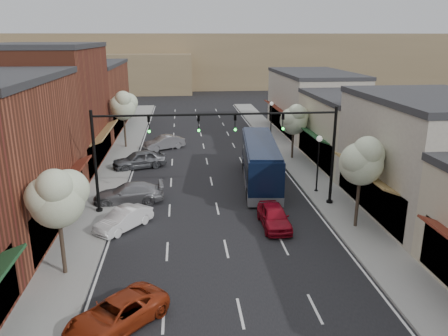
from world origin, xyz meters
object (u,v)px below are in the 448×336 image
object	(u,v)px
tree_left_near	(57,196)
red_hatchback	(274,216)
signal_mast_right	(300,142)
signal_mast_left	(131,146)
parked_car_e	(164,143)
tree_right_near	(363,159)
lamp_post_far	(271,114)
parked_car_d	(139,160)
coach_bus	(260,161)
parked_car_c	(129,193)
parked_car_a	(117,314)
tree_right_far	(294,119)
tree_left_far	(124,105)
parked_car_b	(124,219)
lamp_post_near	(318,155)

from	to	relation	value
tree_left_near	red_hatchback	bearing A→B (deg)	22.31
signal_mast_right	signal_mast_left	distance (m)	11.24
parked_car_e	red_hatchback	bearing A→B (deg)	-8.02
tree_left_near	tree_right_near	bearing A→B (deg)	13.55
lamp_post_far	parked_car_d	size ratio (longest dim) A/B	0.94
coach_bus	red_hatchback	size ratio (longest dim) A/B	2.83
signal_mast_right	tree_left_near	size ratio (longest dim) A/B	1.44
parked_car_d	tree_right_near	bearing A→B (deg)	25.37
parked_car_d	parked_car_c	bearing A→B (deg)	-19.89
tree_right_near	parked_car_a	size ratio (longest dim) A/B	1.33
signal_mast_right	signal_mast_left	size ratio (longest dim) A/B	1.00
tree_right_far	parked_car_c	xyz separation A→B (m)	(-14.55, -10.18, -3.28)
lamp_post_far	tree_left_far	bearing A→B (deg)	-172.70
tree_left_far	red_hatchback	world-z (taller)	tree_left_far
tree_right_far	coach_bus	xyz separation A→B (m)	(-4.46, -6.80, -2.16)
tree_right_far	red_hatchback	xyz separation A→B (m)	(-5.07, -15.27, -3.29)
parked_car_b	red_hatchback	bearing A→B (deg)	35.15
tree_left_near	parked_car_a	size ratio (longest dim) A/B	1.27
tree_right_near	lamp_post_far	world-z (taller)	tree_right_near
tree_left_near	parked_car_b	bearing A→B (deg)	67.34
signal_mast_left	parked_car_c	xyz separation A→B (m)	(-0.58, 1.76, -3.91)
tree_right_far	red_hatchback	size ratio (longest dim) A/B	1.31
signal_mast_left	tree_left_near	size ratio (longest dim) A/B	1.44
parked_car_c	parked_car_d	world-z (taller)	parked_car_d
tree_left_near	parked_car_e	distance (m)	25.72
lamp_post_near	coach_bus	bearing A→B (deg)	145.96
signal_mast_right	coach_bus	world-z (taller)	signal_mast_right
lamp_post_near	lamp_post_far	world-z (taller)	same
parked_car_c	parked_car_e	distance (m)	15.47
signal_mast_left	lamp_post_far	size ratio (longest dim) A/B	1.85
signal_mast_left	tree_right_near	distance (m)	14.55
tree_right_near	tree_left_near	bearing A→B (deg)	-166.45
tree_right_far	parked_car_a	world-z (taller)	tree_right_far
tree_right_near	tree_left_far	xyz separation A→B (m)	(-16.60, 22.00, 0.15)
parked_car_c	parked_car_e	xyz separation A→B (m)	(2.00, 15.34, -0.00)
tree_left_near	parked_car_e	size ratio (longest dim) A/B	1.31
tree_left_near	tree_left_far	xyz separation A→B (m)	(-0.00, 26.00, 0.38)
tree_left_near	lamp_post_far	bearing A→B (deg)	60.22
signal_mast_left	tree_left_far	world-z (taller)	signal_mast_left
signal_mast_left	tree_right_near	bearing A→B (deg)	-16.19
tree_left_far	red_hatchback	xyz separation A→B (m)	(11.53, -21.27, -3.90)
lamp_post_far	parked_car_a	bearing A→B (deg)	-111.78
tree_right_near	tree_right_far	distance (m)	16.01
signal_mast_left	parked_car_a	bearing A→B (deg)	-87.88
coach_bus	parked_car_c	distance (m)	10.70
coach_bus	parked_car_c	xyz separation A→B (m)	(-10.09, -3.38, -1.12)
red_hatchback	signal_mast_left	bearing A→B (deg)	158.90
tree_left_far	parked_car_d	distance (m)	8.73
tree_right_near	red_hatchback	bearing A→B (deg)	171.77
tree_left_near	parked_car_b	world-z (taller)	tree_left_near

